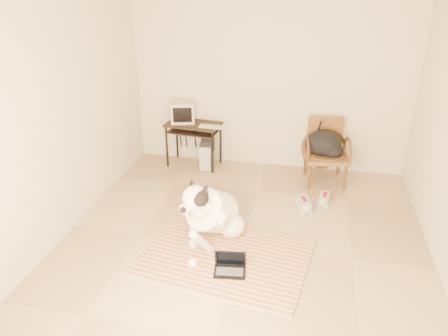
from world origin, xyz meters
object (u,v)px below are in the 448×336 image
(computer_desk, at_px, (193,130))
(crt_monitor, at_px, (183,112))
(rattan_chair, at_px, (326,151))
(backpack, at_px, (325,145))
(dog, at_px, (212,213))
(pc_tower, at_px, (206,154))
(laptop, at_px, (230,266))

(computer_desk, xyz_separation_m, crt_monitor, (-0.17, 0.07, 0.25))
(computer_desk, distance_m, rattan_chair, 1.95)
(crt_monitor, xyz_separation_m, rattan_chair, (2.12, -0.20, -0.38))
(rattan_chair, height_order, backpack, rattan_chair)
(rattan_chair, bearing_deg, crt_monitor, 174.57)
(dog, bearing_deg, pc_tower, 105.68)
(dog, distance_m, laptop, 0.65)
(laptop, distance_m, computer_desk, 2.70)
(pc_tower, xyz_separation_m, rattan_chair, (1.75, -0.12, 0.25))
(laptop, relative_size, computer_desk, 0.40)
(dog, height_order, backpack, dog)
(computer_desk, distance_m, backpack, 1.94)
(laptop, xyz_separation_m, backpack, (0.89, 2.23, 0.50))
(crt_monitor, height_order, pc_tower, crt_monitor)
(dog, relative_size, pc_tower, 2.72)
(laptop, relative_size, crt_monitor, 0.81)
(backpack, bearing_deg, laptop, -111.68)
(crt_monitor, distance_m, rattan_chair, 2.16)
(computer_desk, height_order, rattan_chair, rattan_chair)
(laptop, distance_m, pc_tower, 2.58)
(dog, xyz_separation_m, crt_monitor, (-0.91, 2.00, 0.48))
(laptop, relative_size, pc_tower, 0.78)
(computer_desk, bearing_deg, crt_monitor, 158.01)
(crt_monitor, relative_size, rattan_chair, 0.48)
(crt_monitor, bearing_deg, rattan_chair, -5.43)
(crt_monitor, bearing_deg, dog, -65.53)
(backpack, bearing_deg, dog, -124.63)
(rattan_chair, bearing_deg, laptop, -111.38)
(backpack, bearing_deg, rattan_chair, 77.20)
(computer_desk, xyz_separation_m, rattan_chair, (1.94, -0.13, -0.13))
(laptop, height_order, computer_desk, computer_desk)
(rattan_chair, xyz_separation_m, backpack, (-0.02, -0.08, 0.13))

